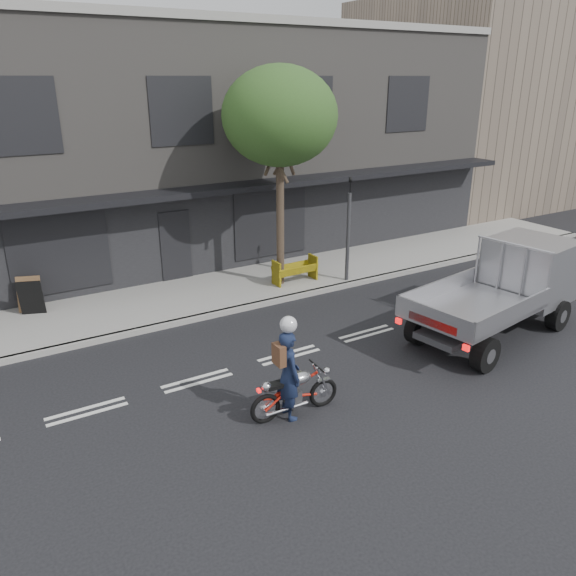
# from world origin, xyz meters

# --- Properties ---
(ground) EXTENTS (80.00, 80.00, 0.00)m
(ground) POSITION_xyz_m (0.00, 0.00, 0.00)
(ground) COLOR black
(ground) RESTS_ON ground
(sidewalk) EXTENTS (32.00, 3.20, 0.15)m
(sidewalk) POSITION_xyz_m (0.00, 4.70, 0.07)
(sidewalk) COLOR gray
(sidewalk) RESTS_ON ground
(kerb) EXTENTS (32.00, 0.20, 0.15)m
(kerb) POSITION_xyz_m (0.00, 3.10, 0.07)
(kerb) COLOR gray
(kerb) RESTS_ON ground
(building_main) EXTENTS (26.00, 10.00, 8.00)m
(building_main) POSITION_xyz_m (0.00, 11.30, 4.00)
(building_main) COLOR slate
(building_main) RESTS_ON ground
(building_neighbour) EXTENTS (14.00, 10.00, 10.00)m
(building_neighbour) POSITION_xyz_m (20.00, 11.30, 5.00)
(building_neighbour) COLOR brown
(building_neighbour) RESTS_ON ground
(street_tree) EXTENTS (3.40, 3.40, 6.74)m
(street_tree) POSITION_xyz_m (2.20, 4.20, 5.28)
(street_tree) COLOR #382B21
(street_tree) RESTS_ON ground
(traffic_light_pole) EXTENTS (0.12, 0.12, 3.50)m
(traffic_light_pole) POSITION_xyz_m (4.20, 3.35, 1.65)
(traffic_light_pole) COLOR #2D2D30
(traffic_light_pole) RESTS_ON ground
(motorcycle) EXTENTS (1.95, 0.57, 1.00)m
(motorcycle) POSITION_xyz_m (-1.20, -2.23, 0.51)
(motorcycle) COLOR black
(motorcycle) RESTS_ON ground
(rider) EXTENTS (0.49, 0.70, 1.86)m
(rider) POSITION_xyz_m (-1.35, -2.23, 0.93)
(rider) COLOR #151E39
(rider) RESTS_ON ground
(flatbed_ute) EXTENTS (5.48, 2.89, 2.42)m
(flatbed_ute) POSITION_xyz_m (6.26, -1.56, 1.38)
(flatbed_ute) COLOR black
(flatbed_ute) RESTS_ON ground
(construction_barrier) EXTENTS (1.50, 0.64, 0.83)m
(construction_barrier) POSITION_xyz_m (2.65, 3.84, 0.56)
(construction_barrier) COLOR yellow
(construction_barrier) RESTS_ON sidewalk
(sandwich_board) EXTENTS (0.75, 0.63, 1.02)m
(sandwich_board) POSITION_xyz_m (-5.02, 5.49, 0.66)
(sandwich_board) COLOR black
(sandwich_board) RESTS_ON sidewalk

